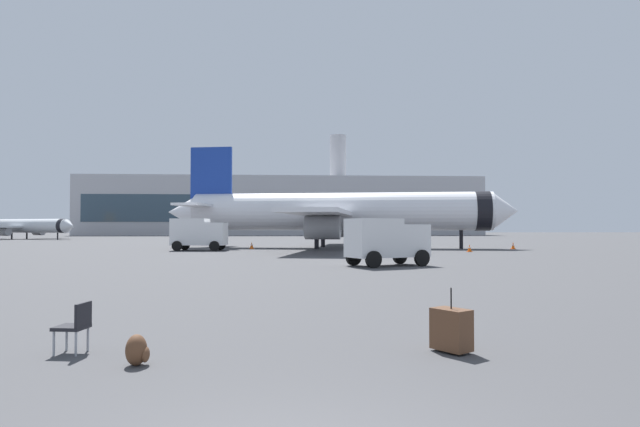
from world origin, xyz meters
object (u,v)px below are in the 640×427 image
object	(u,v)px
cargo_van	(386,240)
safety_cone_far	(252,245)
safety_cone_near	(513,246)
safety_cone_mid	(470,248)
rolling_suitcase	(451,329)
airplane_taxiing	(24,226)
service_truck	(199,233)
gate_chair	(76,324)
traveller_backpack	(137,351)
airplane_at_gate	(337,212)
safety_cone_outer	(421,252)

from	to	relation	value
cargo_van	safety_cone_far	distance (m)	25.31
safety_cone_near	safety_cone_mid	size ratio (longest dim) A/B	1.05
cargo_van	rolling_suitcase	distance (m)	20.32
airplane_taxiing	safety_cone_near	world-z (taller)	airplane_taxiing
cargo_van	service_truck	bearing A→B (deg)	123.84
airplane_taxiing	gate_chair	bearing A→B (deg)	-64.24
safety_cone_near	rolling_suitcase	size ratio (longest dim) A/B	0.62
gate_chair	airplane_taxiing	bearing A→B (deg)	115.76
airplane_taxiing	rolling_suitcase	distance (m)	100.00
cargo_van	rolling_suitcase	size ratio (longest dim) A/B	4.39
safety_cone_far	traveller_backpack	distance (m)	44.37
cargo_van	gate_chair	world-z (taller)	cargo_van
airplane_at_gate	airplane_taxiing	world-z (taller)	airplane_at_gate
service_truck	rolling_suitcase	size ratio (longest dim) A/B	4.57
safety_cone_near	gate_chair	xyz separation A→B (m)	(-25.46, -41.20, 0.16)
cargo_van	traveller_backpack	distance (m)	22.13
safety_cone_near	safety_cone_mid	xyz separation A→B (m)	(-6.17, -5.39, -0.02)
service_truck	safety_cone_near	distance (m)	29.89
airplane_at_gate	cargo_van	world-z (taller)	airplane_at_gate
safety_cone_near	safety_cone_far	bearing A→B (deg)	174.81
cargo_van	safety_cone_mid	distance (m)	19.02
safety_cone_mid	gate_chair	bearing A→B (deg)	-118.30
airplane_at_gate	rolling_suitcase	bearing A→B (deg)	-92.96
traveller_backpack	gate_chair	size ratio (longest dim) A/B	0.56
safety_cone_near	safety_cone_far	xyz separation A→B (m)	(-25.27, 2.29, -0.01)
cargo_van	safety_cone_far	size ratio (longest dim) A/B	7.28
airplane_at_gate	airplane_taxiing	size ratio (longest dim) A/B	1.68
airplane_at_gate	service_truck	bearing A→B (deg)	-159.69
service_truck	safety_cone_mid	world-z (taller)	service_truck
service_truck	cargo_van	size ratio (longest dim) A/B	1.04
safety_cone_mid	traveller_backpack	world-z (taller)	safety_cone_mid
cargo_van	safety_cone_far	bearing A→B (deg)	110.53
airplane_at_gate	safety_cone_far	xyz separation A→B (m)	(-8.53, -1.20, -3.33)
service_truck	rolling_suitcase	xyz separation A→B (m)	(10.77, -40.15, -1.22)
safety_cone_mid	safety_cone_far	distance (m)	20.58
airplane_taxiing	traveller_backpack	distance (m)	98.13
cargo_van	safety_cone_near	xyz separation A→B (m)	(16.40, 21.39, -1.12)
safety_cone_near	rolling_suitcase	bearing A→B (deg)	-114.67
safety_cone_far	safety_cone_outer	world-z (taller)	safety_cone_far
cargo_van	traveller_backpack	xyz separation A→B (m)	(-7.79, -20.68, -1.22)
safety_cone_mid	rolling_suitcase	size ratio (longest dim) A/B	0.59
service_truck	safety_cone_outer	bearing A→B (deg)	-31.62
safety_cone_far	gate_chair	distance (m)	43.49
traveller_backpack	gate_chair	xyz separation A→B (m)	(-1.26, 0.87, 0.27)
traveller_backpack	airplane_taxiing	bearing A→B (deg)	116.20
safety_cone_mid	service_truck	bearing A→B (deg)	170.31
airplane_taxiing	cargo_van	xyz separation A→B (m)	(51.11, -67.35, -0.84)
airplane_taxiing	safety_cone_far	distance (m)	60.78
safety_cone_near	safety_cone_far	size ratio (longest dim) A/B	1.02
safety_cone_mid	safety_cone_far	xyz separation A→B (m)	(-19.09, 7.68, 0.01)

